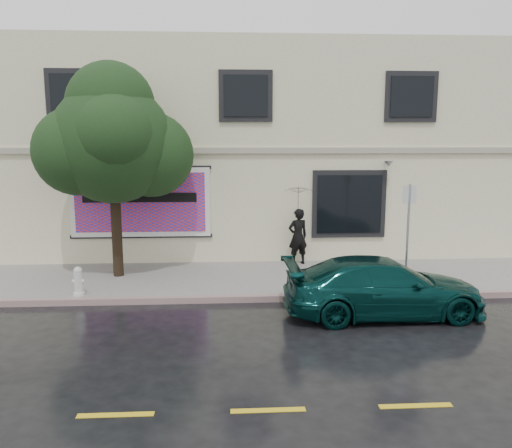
{
  "coord_description": "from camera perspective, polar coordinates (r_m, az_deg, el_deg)",
  "views": [
    {
      "loc": [
        -0.56,
        -10.21,
        3.9
      ],
      "look_at": [
        0.15,
        2.2,
        1.81
      ],
      "focal_mm": 35.0,
      "sensor_mm": 36.0,
      "label": 1
    }
  ],
  "objects": [
    {
      "name": "ground",
      "position": [
        10.94,
        -0.12,
        -11.34
      ],
      "size": [
        90.0,
        90.0,
        0.0
      ],
      "primitive_type": "plane",
      "color": "black",
      "rests_on": "ground"
    },
    {
      "name": "sidewalk",
      "position": [
        14.0,
        -0.86,
        -6.31
      ],
      "size": [
        20.0,
        3.5,
        0.15
      ],
      "primitive_type": "cube",
      "color": "gray",
      "rests_on": "ground"
    },
    {
      "name": "curb",
      "position": [
        12.33,
        -0.51,
        -8.53
      ],
      "size": [
        20.0,
        0.18,
        0.16
      ],
      "primitive_type": "cube",
      "color": "gray",
      "rests_on": "ground"
    },
    {
      "name": "road_marking",
      "position": [
        7.78,
        1.39,
        -20.5
      ],
      "size": [
        19.0,
        0.12,
        0.01
      ],
      "primitive_type": "cube",
      "color": "gold",
      "rests_on": "ground"
    },
    {
      "name": "building",
      "position": [
        19.22,
        -1.61,
        8.34
      ],
      "size": [
        20.0,
        8.12,
        7.0
      ],
      "color": "#EEECBF",
      "rests_on": "ground"
    },
    {
      "name": "billboard",
      "position": [
        15.47,
        -13.09,
        2.43
      ],
      "size": [
        4.3,
        0.16,
        2.2
      ],
      "color": "white",
      "rests_on": "ground"
    },
    {
      "name": "car",
      "position": [
        11.63,
        14.35,
        -6.99
      ],
      "size": [
        4.51,
        2.08,
        1.3
      ],
      "primitive_type": "imported",
      "rotation": [
        0.0,
        0.0,
        1.6
      ],
      "color": "#08312F",
      "rests_on": "ground"
    },
    {
      "name": "pedestrian",
      "position": [
        15.24,
        4.81,
        -1.44
      ],
      "size": [
        0.72,
        0.58,
        1.72
      ],
      "primitive_type": "imported",
      "rotation": [
        0.0,
        0.0,
        3.45
      ],
      "color": "black",
      "rests_on": "sidewalk"
    },
    {
      "name": "umbrella",
      "position": [
        15.05,
        4.87,
        3.11
      ],
      "size": [
        1.06,
        1.06,
        0.72
      ],
      "primitive_type": "imported",
      "rotation": [
        0.0,
        0.0,
        0.09
      ],
      "color": "black",
      "rests_on": "pedestrian"
    },
    {
      "name": "street_tree",
      "position": [
        14.12,
        -16.07,
        8.83
      ],
      "size": [
        3.26,
        3.26,
        5.31
      ],
      "color": "black",
      "rests_on": "sidewalk"
    },
    {
      "name": "fire_hydrant",
      "position": [
        13.01,
        -19.63,
        -6.19
      ],
      "size": [
        0.29,
        0.28,
        0.72
      ],
      "rotation": [
        0.0,
        0.0,
        0.37
      ],
      "color": "silver",
      "rests_on": "sidewalk"
    },
    {
      "name": "sign_pole",
      "position": [
        12.89,
        16.97,
        -0.43
      ],
      "size": [
        0.33,
        0.06,
        2.7
      ],
      "rotation": [
        0.0,
        0.0,
        -0.1
      ],
      "color": "#999AA1",
      "rests_on": "sidewalk"
    }
  ]
}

